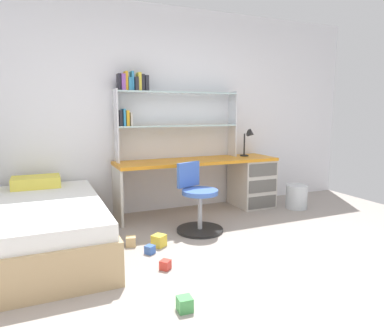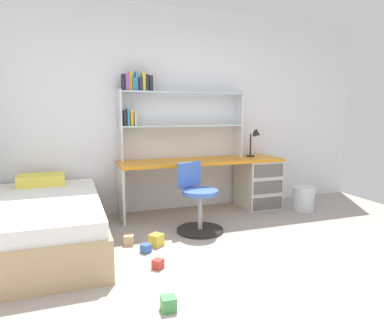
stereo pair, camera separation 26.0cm
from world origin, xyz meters
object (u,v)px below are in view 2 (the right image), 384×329
object	(u,v)px
waste_bin	(303,199)
toy_block_green_0	(169,303)
swivel_chair	(198,205)
toy_block_yellow_4	(156,240)
desk	(241,179)
bookshelf_hutch	(166,107)
desk_lamp	(256,138)
bed_platform	(38,224)
toy_block_blue_2	(146,248)
toy_block_natural_1	(129,240)
toy_block_red_3	(158,264)

from	to	relation	value
waste_bin	toy_block_green_0	world-z (taller)	waste_bin
swivel_chair	toy_block_yellow_4	size ratio (longest dim) A/B	6.56
toy_block_yellow_4	desk	bearing A→B (deg)	33.42
bookshelf_hutch	desk_lamp	world-z (taller)	bookshelf_hutch
swivel_chair	bed_platform	bearing A→B (deg)	179.15
desk	toy_block_blue_2	xyz separation A→B (m)	(-1.57, -1.08, -0.37)
bed_platform	toy_block_blue_2	size ratio (longest dim) A/B	24.29
swivel_chair	waste_bin	distance (m)	1.66
toy_block_blue_2	toy_block_yellow_4	bearing A→B (deg)	45.35
toy_block_yellow_4	toy_block_natural_1	bearing A→B (deg)	154.72
toy_block_natural_1	desk	bearing A→B (deg)	26.09
swivel_chair	toy_block_green_0	bearing A→B (deg)	-117.65
toy_block_green_0	toy_block_yellow_4	bearing A→B (deg)	80.27
bookshelf_hutch	toy_block_natural_1	world-z (taller)	bookshelf_hutch
bed_platform	toy_block_yellow_4	distance (m)	1.15
desk	toy_block_yellow_4	world-z (taller)	desk
toy_block_natural_1	toy_block_red_3	xyz separation A→B (m)	(0.14, -0.63, -0.01)
swivel_chair	bookshelf_hutch	bearing A→B (deg)	98.54
bed_platform	toy_block_red_3	xyz separation A→B (m)	(0.98, -0.80, -0.21)
bed_platform	toy_block_natural_1	world-z (taller)	bed_platform
toy_block_red_3	swivel_chair	bearing A→B (deg)	49.79
swivel_chair	waste_bin	bearing A→B (deg)	10.17
bookshelf_hutch	bed_platform	size ratio (longest dim) A/B	0.86
desk	desk_lamp	size ratio (longest dim) A/B	5.63
desk	toy_block_green_0	xyz separation A→B (m)	(-1.63, -2.10, -0.36)
bed_platform	toy_block_blue_2	bearing A→B (deg)	-24.20
toy_block_yellow_4	toy_block_green_0	bearing A→B (deg)	-99.73
waste_bin	toy_block_yellow_4	world-z (taller)	waste_bin
swivel_chair	toy_block_red_3	distance (m)	1.05
bookshelf_hutch	toy_block_blue_2	world-z (taller)	bookshelf_hutch
desk	swivel_chair	xyz separation A→B (m)	(-0.89, -0.68, -0.11)
desk	toy_block_yellow_4	distance (m)	1.76
toy_block_red_3	toy_block_yellow_4	world-z (taller)	toy_block_yellow_4
bed_platform	toy_block_green_0	distance (m)	1.71
toy_block_green_0	toy_block_red_3	size ratio (longest dim) A/B	1.22
bookshelf_hutch	toy_block_red_3	world-z (taller)	bookshelf_hutch
toy_block_natural_1	waste_bin	bearing A→B (deg)	10.28
toy_block_yellow_4	swivel_chair	bearing A→B (deg)	26.15
swivel_chair	toy_block_green_0	xyz separation A→B (m)	(-0.75, -1.42, -0.25)
bed_platform	toy_block_green_0	size ratio (longest dim) A/B	19.82
toy_block_red_3	bookshelf_hutch	bearing A→B (deg)	71.97
toy_block_natural_1	toy_block_yellow_4	bearing A→B (deg)	-25.28
waste_bin	toy_block_blue_2	size ratio (longest dim) A/B	4.13
toy_block_green_0	toy_block_natural_1	distance (m)	1.28
toy_block_red_3	bed_platform	bearing A→B (deg)	140.70
bed_platform	toy_block_yellow_4	xyz separation A→B (m)	(1.09, -0.29, -0.19)
toy_block_green_0	bookshelf_hutch	bearing A→B (deg)	74.81
desk	toy_block_red_3	distance (m)	2.16
desk_lamp	toy_block_natural_1	bearing A→B (deg)	-155.77
desk	toy_block_green_0	world-z (taller)	desk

